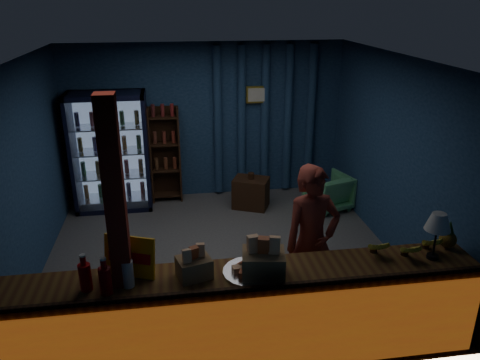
% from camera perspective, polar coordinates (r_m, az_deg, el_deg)
% --- Properties ---
extents(ground, '(4.60, 4.60, 0.00)m').
position_cam_1_polar(ground, '(6.37, -2.27, -9.30)').
color(ground, '#515154').
rests_on(ground, ground).
extents(room_walls, '(4.60, 4.60, 4.60)m').
position_cam_1_polar(room_walls, '(5.73, -2.50, 4.30)').
color(room_walls, navy).
rests_on(room_walls, ground).
extents(counter, '(4.40, 0.57, 0.99)m').
position_cam_1_polar(counter, '(4.54, 0.44, -16.39)').
color(counter, brown).
rests_on(counter, ground).
extents(support_post, '(0.16, 0.16, 2.60)m').
position_cam_1_polar(support_post, '(4.08, -14.41, -8.01)').
color(support_post, maroon).
rests_on(support_post, ground).
extents(beverage_cooler, '(1.20, 0.62, 1.90)m').
position_cam_1_polar(beverage_cooler, '(7.79, -15.42, 3.32)').
color(beverage_cooler, black).
rests_on(beverage_cooler, ground).
extents(bottle_shelf, '(0.50, 0.28, 1.60)m').
position_cam_1_polar(bottle_shelf, '(7.90, -9.10, 3.04)').
color(bottle_shelf, '#381F11').
rests_on(bottle_shelf, ground).
extents(curtain_folds, '(1.74, 0.14, 2.50)m').
position_cam_1_polar(curtain_folds, '(7.99, 3.05, 7.28)').
color(curtain_folds, navy).
rests_on(curtain_folds, room_walls).
extents(framed_picture, '(0.36, 0.04, 0.28)m').
position_cam_1_polar(framed_picture, '(7.82, 2.09, 10.36)').
color(framed_picture, gold).
rests_on(framed_picture, room_walls).
extents(shopkeeper, '(0.69, 0.51, 1.71)m').
position_cam_1_polar(shopkeeper, '(5.00, 8.70, -7.61)').
color(shopkeeper, maroon).
rests_on(shopkeeper, ground).
extents(green_chair, '(0.79, 0.80, 0.58)m').
position_cam_1_polar(green_chair, '(7.75, 10.71, -1.41)').
color(green_chair, '#5CB978').
rests_on(green_chair, ground).
extents(side_table, '(0.67, 0.59, 0.60)m').
position_cam_1_polar(side_table, '(7.68, 1.34, -1.56)').
color(side_table, '#381F11').
rests_on(side_table, ground).
extents(yellow_sign, '(0.47, 0.26, 0.37)m').
position_cam_1_polar(yellow_sign, '(4.27, -13.32, -9.06)').
color(yellow_sign, '#EDA20C').
rests_on(yellow_sign, counter).
extents(soda_bottles, '(0.45, 0.18, 0.34)m').
position_cam_1_polar(soda_bottles, '(4.14, -16.02, -11.15)').
color(soda_bottles, '#BB0C0E').
rests_on(soda_bottles, counter).
extents(snack_box_left, '(0.42, 0.36, 0.39)m').
position_cam_1_polar(snack_box_left, '(4.16, 2.87, -10.02)').
color(snack_box_left, '#976D49').
rests_on(snack_box_left, counter).
extents(snack_box_centre, '(0.34, 0.30, 0.30)m').
position_cam_1_polar(snack_box_centre, '(4.19, -5.63, -10.38)').
color(snack_box_centre, '#976D49').
rests_on(snack_box_centre, counter).
extents(pastry_tray, '(0.51, 0.51, 0.08)m').
position_cam_1_polar(pastry_tray, '(4.26, 1.36, -10.97)').
color(pastry_tray, silver).
rests_on(pastry_tray, counter).
extents(banana_bunches, '(0.78, 0.30, 0.17)m').
position_cam_1_polar(banana_bunches, '(4.79, 19.37, -7.59)').
color(banana_bunches, yellow).
rests_on(banana_bunches, counter).
extents(table_lamp, '(0.24, 0.24, 0.47)m').
position_cam_1_polar(table_lamp, '(4.68, 23.00, -4.91)').
color(table_lamp, black).
rests_on(table_lamp, counter).
extents(pineapple, '(0.17, 0.17, 0.29)m').
position_cam_1_polar(pineapple, '(5.03, 24.04, -6.38)').
color(pineapple, '#8C6419').
rests_on(pineapple, counter).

